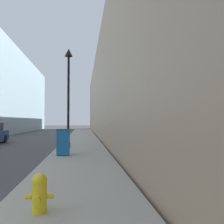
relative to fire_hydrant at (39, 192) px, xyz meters
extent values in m
cube|color=#9E998E|center=(0.63, 16.67, -0.44)|extent=(3.07, 60.00, 0.12)
cube|color=#9E7F66|center=(8.26, 24.67, 4.61)|extent=(12.00, 60.00, 10.21)
cylinder|color=yellow|center=(0.00, 0.00, -0.11)|extent=(0.27, 0.27, 0.53)
sphere|color=yellow|center=(0.00, 0.00, 0.20)|extent=(0.28, 0.28, 0.28)
cylinder|color=yellow|center=(0.00, 0.00, 0.28)|extent=(0.08, 0.08, 0.06)
cylinder|color=yellow|center=(0.00, -0.19, -0.09)|extent=(0.11, 0.12, 0.11)
cylinder|color=yellow|center=(-0.19, 0.00, -0.09)|extent=(0.12, 0.09, 0.09)
cylinder|color=yellow|center=(0.19, 0.00, -0.09)|extent=(0.12, 0.09, 0.09)
cube|color=#19609E|center=(-0.20, 7.77, 0.24)|extent=(0.61, 0.59, 1.18)
cube|color=navy|center=(-0.20, 7.77, 0.87)|extent=(0.63, 0.60, 0.08)
cylinder|color=black|center=(-0.46, 8.02, -0.30)|extent=(0.05, 0.16, 0.16)
cylinder|color=black|center=(0.06, 8.02, -0.30)|extent=(0.05, 0.16, 0.16)
cylinder|color=black|center=(-0.21, 11.80, -0.25)|extent=(0.29, 0.29, 0.25)
cylinder|color=black|center=(-0.21, 11.80, 2.60)|extent=(0.15, 0.15, 5.96)
cone|color=black|center=(-0.21, 11.80, 5.84)|extent=(0.52, 0.52, 0.52)
cylinder|color=black|center=(-5.71, 16.78, -0.18)|extent=(0.24, 0.64, 0.64)
camera|label=1|loc=(0.81, -4.77, 1.31)|focal=40.00mm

